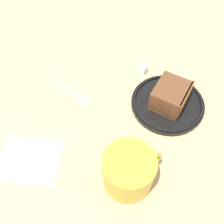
{
  "coord_description": "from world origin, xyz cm",
  "views": [
    {
      "loc": [
        9.79,
        31.14,
        51.27
      ],
      "look_at": [
        2.67,
        -0.99,
        3.0
      ],
      "focal_mm": 41.25,
      "sensor_mm": 36.0,
      "label": 1
    }
  ],
  "objects_px": {
    "cake_slice": "(171,96)",
    "teaspoon": "(76,94)",
    "tea_mug": "(129,171)",
    "small_plate": "(168,103)",
    "folded_napkin": "(30,160)",
    "sugar_cube": "(143,69)"
  },
  "relations": [
    {
      "from": "small_plate",
      "to": "tea_mug",
      "type": "height_order",
      "value": "tea_mug"
    },
    {
      "from": "small_plate",
      "to": "folded_napkin",
      "type": "relative_size",
      "value": 1.35
    },
    {
      "from": "cake_slice",
      "to": "teaspoon",
      "type": "distance_m",
      "value": 0.23
    },
    {
      "from": "tea_mug",
      "to": "teaspoon",
      "type": "xyz_separation_m",
      "value": [
        0.07,
        -0.24,
        -0.04
      ]
    },
    {
      "from": "tea_mug",
      "to": "cake_slice",
      "type": "bearing_deg",
      "value": -132.06
    },
    {
      "from": "small_plate",
      "to": "teaspoon",
      "type": "bearing_deg",
      "value": -20.1
    },
    {
      "from": "folded_napkin",
      "to": "sugar_cube",
      "type": "height_order",
      "value": "sugar_cube"
    },
    {
      "from": "cake_slice",
      "to": "small_plate",
      "type": "bearing_deg",
      "value": -42.06
    },
    {
      "from": "small_plate",
      "to": "cake_slice",
      "type": "xyz_separation_m",
      "value": [
        -0.0,
        0.0,
        0.03
      ]
    },
    {
      "from": "tea_mug",
      "to": "sugar_cube",
      "type": "distance_m",
      "value": 0.3
    },
    {
      "from": "teaspoon",
      "to": "folded_napkin",
      "type": "relative_size",
      "value": 0.81
    },
    {
      "from": "small_plate",
      "to": "cake_slice",
      "type": "distance_m",
      "value": 0.03
    },
    {
      "from": "sugar_cube",
      "to": "teaspoon",
      "type": "bearing_deg",
      "value": 12.46
    },
    {
      "from": "tea_mug",
      "to": "folded_napkin",
      "type": "height_order",
      "value": "tea_mug"
    },
    {
      "from": "small_plate",
      "to": "folded_napkin",
      "type": "distance_m",
      "value": 0.34
    },
    {
      "from": "small_plate",
      "to": "sugar_cube",
      "type": "bearing_deg",
      "value": -76.56
    },
    {
      "from": "tea_mug",
      "to": "sugar_cube",
      "type": "xyz_separation_m",
      "value": [
        -0.11,
        -0.28,
        -0.04
      ]
    },
    {
      "from": "small_plate",
      "to": "tea_mug",
      "type": "relative_size",
      "value": 1.45
    },
    {
      "from": "cake_slice",
      "to": "tea_mug",
      "type": "bearing_deg",
      "value": 47.94
    },
    {
      "from": "folded_napkin",
      "to": "tea_mug",
      "type": "bearing_deg",
      "value": 156.25
    },
    {
      "from": "cake_slice",
      "to": "sugar_cube",
      "type": "xyz_separation_m",
      "value": [
        0.03,
        -0.12,
        -0.03
      ]
    },
    {
      "from": "small_plate",
      "to": "cake_slice",
      "type": "height_order",
      "value": "cake_slice"
    }
  ]
}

